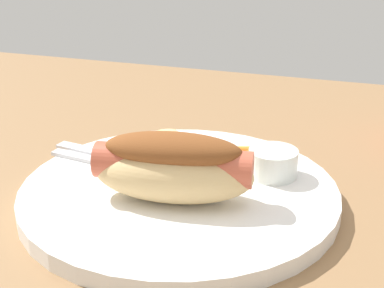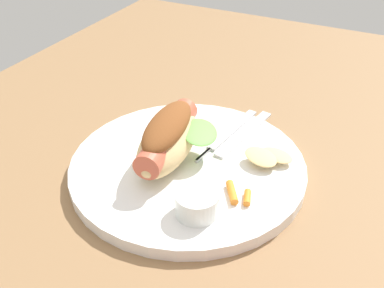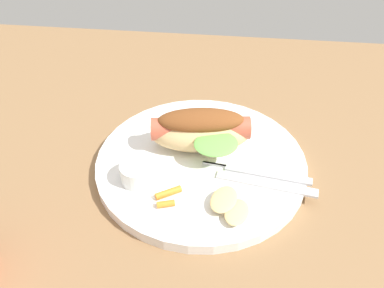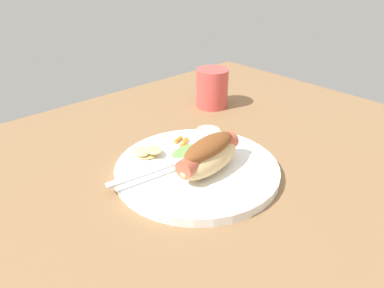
{
  "view_description": "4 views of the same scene",
  "coord_description": "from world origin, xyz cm",
  "px_view_note": "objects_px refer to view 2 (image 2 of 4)",
  "views": [
    {
      "loc": [
        17.01,
        -46.2,
        25.62
      ],
      "look_at": [
        1.77,
        0.08,
        5.46
      ],
      "focal_mm": 53.52,
      "sensor_mm": 36.0,
      "label": 1
    },
    {
      "loc": [
        41.77,
        19.67,
        35.85
      ],
      "look_at": [
        2.41,
        0.1,
        5.66
      ],
      "focal_mm": 42.55,
      "sensor_mm": 36.0,
      "label": 2
    },
    {
      "loc": [
        -2.64,
        39.9,
        39.2
      ],
      "look_at": [
        2.02,
        0.52,
        5.65
      ],
      "focal_mm": 36.93,
      "sensor_mm": 36.0,
      "label": 3
    },
    {
      "loc": [
        -36.95,
        -41.22,
        36.01
      ],
      "look_at": [
        0.24,
        -0.65,
        6.02
      ],
      "focal_mm": 33.64,
      "sensor_mm": 36.0,
      "label": 4
    }
  ],
  "objects_px": {
    "plate": "(188,167)",
    "hot_dog": "(169,137)",
    "fork": "(228,133)",
    "chips_pile": "(267,157)",
    "knife": "(244,134)",
    "carrot_garnish": "(237,194)",
    "sauce_ramekin": "(197,204)"
  },
  "relations": [
    {
      "from": "fork",
      "to": "chips_pile",
      "type": "distance_m",
      "value": 0.08
    },
    {
      "from": "knife",
      "to": "carrot_garnish",
      "type": "distance_m",
      "value": 0.13
    },
    {
      "from": "carrot_garnish",
      "to": "knife",
      "type": "bearing_deg",
      "value": -162.55
    },
    {
      "from": "hot_dog",
      "to": "sauce_ramekin",
      "type": "relative_size",
      "value": 3.13
    },
    {
      "from": "plate",
      "to": "hot_dog",
      "type": "bearing_deg",
      "value": -82.77
    },
    {
      "from": "knife",
      "to": "carrot_garnish",
      "type": "height_order",
      "value": "carrot_garnish"
    },
    {
      "from": "plate",
      "to": "fork",
      "type": "relative_size",
      "value": 1.99
    },
    {
      "from": "plate",
      "to": "knife",
      "type": "relative_size",
      "value": 2.24
    },
    {
      "from": "sauce_ramekin",
      "to": "chips_pile",
      "type": "bearing_deg",
      "value": 162.87
    },
    {
      "from": "hot_dog",
      "to": "sauce_ramekin",
      "type": "distance_m",
      "value": 0.11
    },
    {
      "from": "fork",
      "to": "plate",
      "type": "bearing_deg",
      "value": -6.85
    },
    {
      "from": "plate",
      "to": "hot_dog",
      "type": "relative_size",
      "value": 1.99
    },
    {
      "from": "hot_dog",
      "to": "chips_pile",
      "type": "distance_m",
      "value": 0.13
    },
    {
      "from": "sauce_ramekin",
      "to": "hot_dog",
      "type": "bearing_deg",
      "value": -134.75
    },
    {
      "from": "hot_dog",
      "to": "chips_pile",
      "type": "xyz_separation_m",
      "value": [
        -0.05,
        0.11,
        -0.02
      ]
    },
    {
      "from": "knife",
      "to": "chips_pile",
      "type": "xyz_separation_m",
      "value": [
        0.05,
        0.05,
        0.01
      ]
    },
    {
      "from": "fork",
      "to": "chips_pile",
      "type": "height_order",
      "value": "chips_pile"
    },
    {
      "from": "plate",
      "to": "sauce_ramekin",
      "type": "height_order",
      "value": "sauce_ramekin"
    },
    {
      "from": "sauce_ramekin",
      "to": "fork",
      "type": "relative_size",
      "value": 0.32
    },
    {
      "from": "sauce_ramekin",
      "to": "plate",
      "type": "bearing_deg",
      "value": -146.95
    },
    {
      "from": "sauce_ramekin",
      "to": "knife",
      "type": "xyz_separation_m",
      "value": [
        -0.17,
        -0.01,
        -0.01
      ]
    },
    {
      "from": "hot_dog",
      "to": "carrot_garnish",
      "type": "bearing_deg",
      "value": 65.21
    },
    {
      "from": "plate",
      "to": "carrot_garnish",
      "type": "bearing_deg",
      "value": 66.74
    },
    {
      "from": "plate",
      "to": "chips_pile",
      "type": "distance_m",
      "value": 0.1
    },
    {
      "from": "chips_pile",
      "to": "sauce_ramekin",
      "type": "bearing_deg",
      "value": -17.13
    },
    {
      "from": "sauce_ramekin",
      "to": "knife",
      "type": "distance_m",
      "value": 0.17
    },
    {
      "from": "sauce_ramekin",
      "to": "knife",
      "type": "bearing_deg",
      "value": -176.72
    },
    {
      "from": "plate",
      "to": "sauce_ramekin",
      "type": "distance_m",
      "value": 0.1
    },
    {
      "from": "knife",
      "to": "fork",
      "type": "bearing_deg",
      "value": -53.93
    },
    {
      "from": "fork",
      "to": "carrot_garnish",
      "type": "xyz_separation_m",
      "value": [
        0.11,
        0.06,
        0.0
      ]
    },
    {
      "from": "plate",
      "to": "chips_pile",
      "type": "height_order",
      "value": "chips_pile"
    },
    {
      "from": "plate",
      "to": "hot_dog",
      "type": "distance_m",
      "value": 0.05
    }
  ]
}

